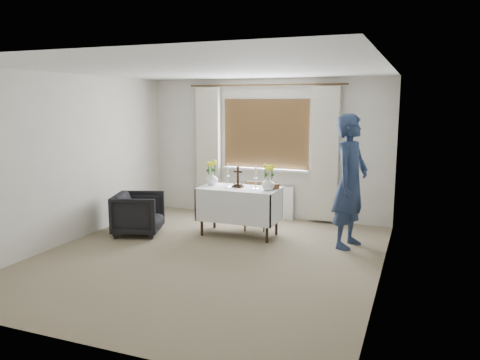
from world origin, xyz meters
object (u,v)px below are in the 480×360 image
(person, at_px, (350,181))
(wooden_cross, at_px, (238,177))
(wooden_chair, at_px, (255,206))
(armchair, at_px, (138,214))
(flower_vase_left, at_px, (212,178))
(flower_vase_right, at_px, (268,183))
(altar_table, at_px, (239,212))

(person, height_order, wooden_cross, person)
(wooden_chair, relative_size, wooden_cross, 2.35)
(armchair, height_order, flower_vase_left, flower_vase_left)
(armchair, relative_size, person, 0.38)
(wooden_cross, bearing_deg, person, 8.42)
(wooden_chair, height_order, flower_vase_right, flower_vase_right)
(wooden_chair, xyz_separation_m, wooden_cross, (-0.15, -0.39, 0.54))
(altar_table, bearing_deg, armchair, -160.94)
(altar_table, height_order, wooden_chair, wooden_chair)
(altar_table, xyz_separation_m, flower_vase_right, (0.48, -0.02, 0.48))
(altar_table, xyz_separation_m, wooden_cross, (-0.04, 0.04, 0.55))
(altar_table, xyz_separation_m, flower_vase_left, (-0.51, 0.09, 0.48))
(altar_table, height_order, armchair, altar_table)
(altar_table, relative_size, person, 0.64)
(wooden_cross, xyz_separation_m, flower_vase_left, (-0.47, 0.05, -0.06))
(wooden_chair, xyz_separation_m, armchair, (-1.63, -0.96, -0.06))
(person, xyz_separation_m, flower_vase_left, (-2.21, 0.05, -0.10))
(person, bearing_deg, altar_table, 105.71)
(flower_vase_right, bearing_deg, armchair, -165.82)
(armchair, height_order, flower_vase_right, flower_vase_right)
(altar_table, distance_m, wooden_cross, 0.55)
(person, bearing_deg, wooden_cross, 104.42)
(altar_table, height_order, wooden_cross, wooden_cross)
(person, bearing_deg, wooden_chair, 90.49)
(flower_vase_left, bearing_deg, wooden_chair, 29.11)
(armchair, relative_size, wooden_cross, 2.19)
(armchair, bearing_deg, flower_vase_left, -77.50)
(person, bearing_deg, flower_vase_right, 107.18)
(wooden_chair, height_order, flower_vase_left, flower_vase_left)
(armchair, height_order, wooden_cross, wooden_cross)
(altar_table, distance_m, armchair, 1.61)
(flower_vase_right, bearing_deg, wooden_cross, 173.58)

